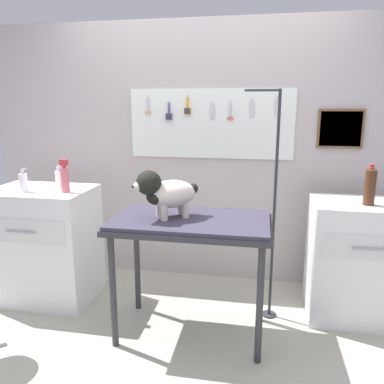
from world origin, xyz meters
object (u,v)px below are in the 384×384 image
(grooming_arm, at_px, (273,217))
(dog, at_px, (165,192))
(cabinet_right, at_px, (356,260))
(spray_bottle_tall, at_px, (59,178))
(counter_left, at_px, (45,244))
(grooming_table, at_px, (191,231))
(soda_bottle, at_px, (370,186))

(grooming_arm, bearing_deg, dog, -153.98)
(cabinet_right, relative_size, spray_bottle_tall, 5.02)
(counter_left, bearing_deg, dog, -16.12)
(grooming_table, xyz_separation_m, grooming_arm, (0.55, 0.33, 0.03))
(grooming_table, xyz_separation_m, soda_bottle, (1.21, 0.39, 0.27))
(dog, height_order, counter_left, dog)
(dog, height_order, spray_bottle_tall, dog)
(dog, relative_size, counter_left, 0.46)
(counter_left, relative_size, cabinet_right, 1.04)
(grooming_arm, distance_m, soda_bottle, 0.71)
(grooming_table, xyz_separation_m, dog, (-0.17, -0.02, 0.26))
(grooming_arm, bearing_deg, soda_bottle, 5.81)
(counter_left, relative_size, spray_bottle_tall, 5.22)
(soda_bottle, bearing_deg, spray_bottle_tall, 179.85)
(dog, xyz_separation_m, soda_bottle, (1.38, 0.42, 0.01))
(grooming_table, relative_size, counter_left, 1.15)
(grooming_table, bearing_deg, soda_bottle, 18.10)
(grooming_arm, relative_size, counter_left, 1.82)
(dog, bearing_deg, grooming_table, 7.39)
(dog, height_order, cabinet_right, dog)
(grooming_table, distance_m, grooming_arm, 0.64)
(grooming_arm, distance_m, spray_bottle_tall, 1.74)
(grooming_table, relative_size, spray_bottle_tall, 5.98)
(grooming_table, distance_m, spray_bottle_tall, 1.26)
(cabinet_right, bearing_deg, counter_left, -176.43)
(grooming_arm, distance_m, dog, 0.83)
(dog, relative_size, cabinet_right, 0.48)
(grooming_table, xyz_separation_m, spray_bottle_tall, (-1.17, 0.40, 0.24))
(spray_bottle_tall, distance_m, soda_bottle, 2.38)
(cabinet_right, xyz_separation_m, soda_bottle, (0.03, -0.06, 0.58))
(grooming_table, bearing_deg, dog, -172.61)
(counter_left, bearing_deg, cabinet_right, 3.57)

